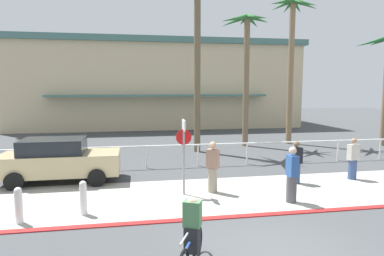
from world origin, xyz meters
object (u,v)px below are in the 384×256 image
object	(u,v)px
palm_tree_2	(246,48)
car_tan_1	(59,160)
stop_sign_bike_lane	(184,146)
pedestrian_1	(296,164)
pedestrian_0	(292,177)
palm_tree_1	(198,26)
bollard_1	(19,205)
bollard_0	(83,197)
cyclist_blue_0	(192,236)
pedestrian_3	(353,161)
pedestrian_2	(213,169)
palm_tree_3	(292,38)

from	to	relation	value
palm_tree_2	car_tan_1	distance (m)	12.87
stop_sign_bike_lane	pedestrian_1	world-z (taller)	stop_sign_bike_lane
pedestrian_0	palm_tree_1	bearing A→B (deg)	98.11
stop_sign_bike_lane	pedestrian_1	distance (m)	4.52
bollard_1	pedestrian_1	xyz separation A→B (m)	(9.07, 2.29, 0.23)
palm_tree_2	bollard_0	bearing A→B (deg)	-128.52
cyclist_blue_0	pedestrian_3	xyz separation A→B (m)	(7.39, 5.43, 0.07)
cyclist_blue_0	pedestrian_0	world-z (taller)	pedestrian_0
bollard_0	bollard_1	bearing A→B (deg)	-167.56
bollard_1	pedestrian_2	size ratio (longest dim) A/B	0.56
pedestrian_2	pedestrian_3	size ratio (longest dim) A/B	1.08
bollard_0	pedestrian_0	distance (m)	6.31
palm_tree_1	pedestrian_1	world-z (taller)	palm_tree_1
bollard_1	palm_tree_3	bearing A→B (deg)	40.33
palm_tree_1	pedestrian_2	bearing A→B (deg)	-96.95
bollard_0	palm_tree_3	world-z (taller)	palm_tree_3
car_tan_1	pedestrian_0	size ratio (longest dim) A/B	2.46
bollard_0	pedestrian_1	bearing A→B (deg)	14.56
bollard_1	pedestrian_0	world-z (taller)	pedestrian_0
pedestrian_0	palm_tree_2	bearing A→B (deg)	79.28
bollard_0	palm_tree_1	xyz separation A→B (m)	(5.02, 8.96, 6.46)
palm_tree_1	pedestrian_0	bearing A→B (deg)	-81.89
palm_tree_1	palm_tree_2	size ratio (longest dim) A/B	1.19
palm_tree_3	car_tan_1	size ratio (longest dim) A/B	2.10
palm_tree_3	pedestrian_0	xyz separation A→B (m)	(-5.12, -10.74, -5.96)
pedestrian_2	bollard_0	bearing A→B (deg)	-161.23
palm_tree_2	pedestrian_0	world-z (taller)	palm_tree_2
car_tan_1	palm_tree_3	bearing A→B (deg)	28.67
stop_sign_bike_lane	palm_tree_2	size ratio (longest dim) A/B	0.32
palm_tree_1	pedestrian_3	world-z (taller)	palm_tree_1
bollard_1	car_tan_1	world-z (taller)	car_tan_1
car_tan_1	palm_tree_1	bearing A→B (deg)	39.41
palm_tree_3	pedestrian_2	world-z (taller)	palm_tree_3
palm_tree_2	pedestrian_3	size ratio (longest dim) A/B	4.89
palm_tree_3	pedestrian_2	xyz separation A→B (m)	(-7.32, -9.31, -5.96)
palm_tree_3	pedestrian_1	xyz separation A→B (m)	(-3.96, -8.76, -6.04)
palm_tree_1	cyclist_blue_0	size ratio (longest dim) A/B	5.71
stop_sign_bike_lane	pedestrian_0	size ratio (longest dim) A/B	1.43
cyclist_blue_0	pedestrian_1	xyz separation A→B (m)	(4.92, 5.30, 0.05)
palm_tree_3	pedestrian_1	world-z (taller)	palm_tree_3
palm_tree_3	pedestrian_0	size ratio (longest dim) A/B	5.16
palm_tree_1	pedestrian_3	distance (m)	10.50
palm_tree_1	cyclist_blue_0	world-z (taller)	palm_tree_1
pedestrian_1	pedestrian_2	size ratio (longest dim) A/B	0.91
pedestrian_2	cyclist_blue_0	bearing A→B (deg)	-108.14
palm_tree_1	pedestrian_3	bearing A→B (deg)	-54.49
palm_tree_3	cyclist_blue_0	world-z (taller)	palm_tree_3
bollard_1	pedestrian_2	world-z (taller)	pedestrian_2
bollard_0	palm_tree_3	distance (m)	16.86
palm_tree_3	palm_tree_1	bearing A→B (deg)	-164.81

